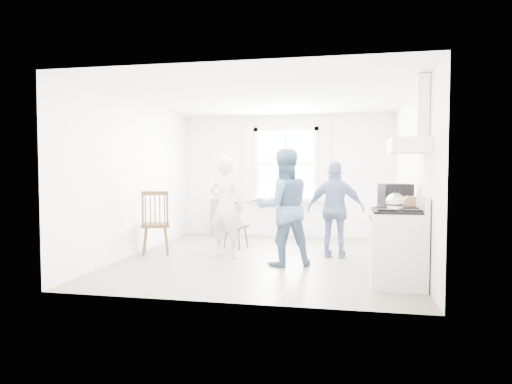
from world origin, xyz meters
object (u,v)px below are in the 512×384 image
(gas_stove, at_px, (397,247))
(person_right, at_px, (336,210))
(stereo_stack, at_px, (395,196))
(person_mid, at_px, (284,208))
(person_left, at_px, (226,206))
(low_cabinet, at_px, (397,241))
(windsor_chair_a, at_px, (155,216))
(windsor_chair_b, at_px, (233,219))

(gas_stove, relative_size, person_right, 0.71)
(stereo_stack, distance_m, person_mid, 1.61)
(person_left, xyz_separation_m, person_right, (1.76, 0.32, -0.05))
(low_cabinet, xyz_separation_m, windsor_chair_a, (-3.84, 0.53, 0.22))
(gas_stove, distance_m, person_mid, 1.83)
(gas_stove, xyz_separation_m, windsor_chair_a, (-3.77, 1.23, 0.18))
(windsor_chair_b, height_order, person_mid, person_mid)
(windsor_chair_b, bearing_deg, gas_stove, -38.51)
(stereo_stack, bearing_deg, gas_stove, -92.70)
(windsor_chair_a, xyz_separation_m, windsor_chair_b, (1.13, 0.87, -0.13))
(person_left, distance_m, person_right, 1.79)
(stereo_stack, height_order, person_mid, person_mid)
(stereo_stack, height_order, person_left, person_left)
(stereo_stack, bearing_deg, person_mid, 171.39)
(stereo_stack, bearing_deg, low_cabinet, 56.92)
(low_cabinet, relative_size, windsor_chair_b, 1.02)
(stereo_stack, distance_m, person_right, 1.34)
(windsor_chair_a, relative_size, person_left, 0.65)
(low_cabinet, xyz_separation_m, person_right, (-0.87, 0.95, 0.34))
(gas_stove, xyz_separation_m, windsor_chair_b, (-2.64, 2.10, 0.05))
(windsor_chair_b, bearing_deg, person_mid, -48.29)
(person_mid, relative_size, person_right, 1.11)
(windsor_chair_a, bearing_deg, low_cabinet, -7.92)
(person_mid, bearing_deg, gas_stove, 126.60)
(windsor_chair_b, bearing_deg, person_left, -84.27)
(stereo_stack, xyz_separation_m, person_mid, (-1.58, 0.24, -0.20))
(low_cabinet, xyz_separation_m, stereo_stack, (-0.04, -0.06, 0.63))
(windsor_chair_a, bearing_deg, gas_stove, -18.13)
(gas_stove, bearing_deg, windsor_chair_b, 141.49)
(windsor_chair_b, bearing_deg, low_cabinet, -27.34)
(gas_stove, distance_m, stereo_stack, 0.87)
(stereo_stack, bearing_deg, windsor_chair_b, 151.30)
(gas_stove, height_order, person_left, person_left)
(person_left, bearing_deg, low_cabinet, -178.90)
(low_cabinet, height_order, windsor_chair_b, low_cabinet)
(windsor_chair_b, relative_size, person_right, 0.56)
(low_cabinet, height_order, person_mid, person_mid)
(windsor_chair_b, bearing_deg, stereo_stack, -28.70)
(person_left, height_order, person_right, person_left)
(windsor_chair_a, xyz_separation_m, person_right, (2.96, 0.41, 0.12))
(gas_stove, distance_m, person_left, 2.91)
(person_right, bearing_deg, person_mid, 51.07)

